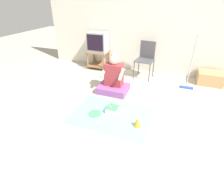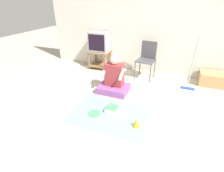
% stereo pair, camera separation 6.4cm
% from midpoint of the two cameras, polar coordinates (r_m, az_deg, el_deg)
% --- Properties ---
extents(ground_plane, '(16.00, 16.00, 0.00)m').
position_cam_midpoint_polar(ground_plane, '(2.92, 9.58, -12.43)').
color(ground_plane, '#BCB29E').
extents(wall_back, '(6.40, 0.06, 2.55)m').
position_cam_midpoint_polar(wall_back, '(4.60, 17.82, 18.99)').
color(wall_back, beige).
rests_on(wall_back, ground_plane).
extents(tv_stand, '(0.55, 0.46, 0.48)m').
position_cam_midpoint_polar(tv_stand, '(5.00, -3.62, 9.10)').
color(tv_stand, olive).
rests_on(tv_stand, ground_plane).
extents(tv, '(0.51, 0.39, 0.52)m').
position_cam_midpoint_polar(tv, '(4.89, -3.72, 14.22)').
color(tv, '#99999E').
rests_on(tv, tv_stand).
extents(folding_chair, '(0.47, 0.44, 0.89)m').
position_cam_midpoint_polar(folding_chair, '(4.40, 11.76, 9.19)').
color(folding_chair, '#4C4C51').
rests_on(folding_chair, ground_plane).
extents(cardboard_box_stack, '(0.54, 0.45, 0.29)m').
position_cam_midpoint_polar(cardboard_box_stack, '(4.67, 30.10, 2.07)').
color(cardboard_box_stack, tan).
rests_on(cardboard_box_stack, ground_plane).
extents(dust_mop, '(0.28, 0.27, 1.20)m').
position_cam_midpoint_polar(dust_mop, '(4.18, 24.72, 3.68)').
color(dust_mop, '#2D4CB2').
rests_on(dust_mop, ground_plane).
extents(person_seated, '(0.63, 0.50, 0.88)m').
position_cam_midpoint_polar(person_seated, '(3.69, 1.13, 2.05)').
color(person_seated, '#8C4C8C').
rests_on(person_seated, ground_plane).
extents(party_cloth, '(1.34, 0.98, 0.01)m').
position_cam_midpoint_polar(party_cloth, '(3.09, 0.13, -9.38)').
color(party_cloth, '#7FC6E0').
rests_on(party_cloth, ground_plane).
extents(birthday_cake, '(0.21, 0.21, 0.17)m').
position_cam_midpoint_polar(birthday_cake, '(3.14, 0.68, -7.59)').
color(birthday_cake, white).
rests_on(birthday_cake, party_cloth).
extents(party_hat_blue, '(0.12, 0.12, 0.16)m').
position_cam_midpoint_polar(party_hat_blue, '(2.83, 8.64, -11.63)').
color(party_hat_blue, gold).
rests_on(party_hat_blue, party_cloth).
extents(paper_plate, '(0.22, 0.22, 0.01)m').
position_cam_midpoint_polar(paper_plate, '(3.12, -5.21, -8.86)').
color(paper_plate, '#4CB266').
rests_on(paper_plate, party_cloth).
extents(plastic_spoon_near, '(0.04, 0.15, 0.01)m').
position_cam_midpoint_polar(plastic_spoon_near, '(3.00, -3.69, -10.44)').
color(plastic_spoon_near, white).
rests_on(plastic_spoon_near, party_cloth).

